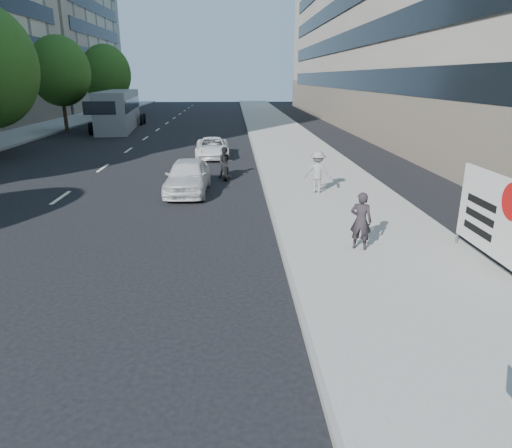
{
  "coord_description": "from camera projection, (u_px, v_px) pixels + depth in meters",
  "views": [
    {
      "loc": [
        0.2,
        -9.41,
        4.44
      ],
      "look_at": [
        0.75,
        1.68,
        0.85
      ],
      "focal_mm": 32.0,
      "sensor_mm": 36.0,
      "label": 1
    }
  ],
  "objects": [
    {
      "name": "near_sidewalk",
      "position": [
        292.0,
        148.0,
        29.48
      ],
      "size": [
        5.0,
        120.0,
        0.15
      ],
      "primitive_type": "cube",
      "color": "gray",
      "rests_on": "ground"
    },
    {
      "name": "tree_far_e",
      "position": [
        106.0,
        74.0,
        50.02
      ],
      "size": [
        5.4,
        5.4,
        7.89
      ],
      "color": "#382616",
      "rests_on": "ground"
    },
    {
      "name": "tree_far_d",
      "position": [
        60.0,
        71.0,
        36.68
      ],
      "size": [
        4.8,
        4.8,
        7.65
      ],
      "color": "#382616",
      "rests_on": "ground"
    },
    {
      "name": "bus",
      "position": [
        119.0,
        110.0,
        40.41
      ],
      "size": [
        3.81,
        12.27,
        3.3
      ],
      "rotation": [
        0.0,
        0.0,
        0.11
      ],
      "color": "slate",
      "rests_on": "ground"
    },
    {
      "name": "jogger",
      "position": [
        318.0,
        172.0,
        17.54
      ],
      "size": [
        1.17,
        0.86,
        1.62
      ],
      "primitive_type": "imported",
      "rotation": [
        0.0,
        0.0,
        2.87
      ],
      "color": "slate",
      "rests_on": "near_sidewalk"
    },
    {
      "name": "near_building",
      "position": [
        431.0,
        8.0,
        38.44
      ],
      "size": [
        14.0,
        70.0,
        20.0
      ],
      "primitive_type": "cube",
      "color": "gray",
      "rests_on": "ground"
    },
    {
      "name": "pedestrian_woman",
      "position": [
        361.0,
        221.0,
        11.73
      ],
      "size": [
        0.66,
        0.57,
        1.52
      ],
      "primitive_type": "imported",
      "rotation": [
        0.0,
        0.0,
        2.7
      ],
      "color": "black",
      "rests_on": "near_sidewalk"
    },
    {
      "name": "white_sedan_near",
      "position": [
        188.0,
        176.0,
        18.13
      ],
      "size": [
        1.75,
        4.05,
        1.36
      ],
      "primitive_type": "imported",
      "rotation": [
        0.0,
        0.0,
        -0.04
      ],
      "color": "silver",
      "rests_on": "ground"
    },
    {
      "name": "protest_banner",
      "position": [
        493.0,
        215.0,
        10.54
      ],
      "size": [
        0.08,
        3.06,
        2.2
      ],
      "color": "#4C4C4C",
      "rests_on": "near_sidewalk"
    },
    {
      "name": "far_bldg_north",
      "position": [
        15.0,
        5.0,
        63.53
      ],
      "size": [
        22.0,
        28.0,
        28.0
      ],
      "primitive_type": "cube",
      "color": "#C6BB94",
      "rests_on": "ground"
    },
    {
      "name": "motorcycle",
      "position": [
        226.0,
        164.0,
        20.9
      ],
      "size": [
        0.71,
        2.04,
        1.42
      ],
      "rotation": [
        0.0,
        0.0,
        0.02
      ],
      "color": "black",
      "rests_on": "ground"
    },
    {
      "name": "ground",
      "position": [
        227.0,
        283.0,
        10.3
      ],
      "size": [
        160.0,
        160.0,
        0.0
      ],
      "primitive_type": "plane",
      "color": "black",
      "rests_on": "ground"
    },
    {
      "name": "white_sedan_far",
      "position": [
        212.0,
        148.0,
        26.28
      ],
      "size": [
        2.02,
        4.11,
        1.12
      ],
      "primitive_type": "imported",
      "rotation": [
        0.0,
        0.0,
        0.04
      ],
      "color": "white",
      "rests_on": "ground"
    }
  ]
}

